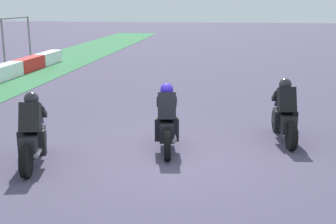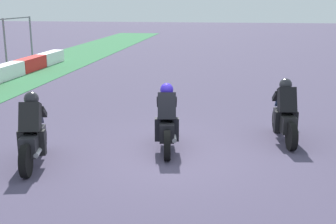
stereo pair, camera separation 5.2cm
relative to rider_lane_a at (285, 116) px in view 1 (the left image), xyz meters
The scene contains 4 objects.
ground_plane 2.98m from the rider_lane_a, 116.51° to the left, with size 120.00×120.00×0.00m, color #443C55.
rider_lane_a is the anchor object (origin of this frame).
rider_lane_b 2.90m from the rider_lane_a, 110.62° to the left, with size 2.04×0.60×1.51m.
rider_lane_c 5.80m from the rider_lane_a, 113.98° to the left, with size 2.02×0.66×1.51m.
Camera 1 is at (-9.18, -1.25, 3.31)m, focal length 46.99 mm.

